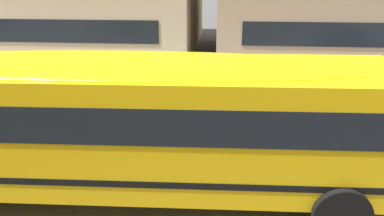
{
  "coord_description": "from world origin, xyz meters",
  "views": [
    {
      "loc": [
        3.54,
        -8.69,
        4.63
      ],
      "look_at": [
        2.87,
        -0.73,
        1.77
      ],
      "focal_mm": 35.85,
      "sensor_mm": 36.0,
      "label": 1
    }
  ],
  "objects": [
    {
      "name": "lane_centreline",
      "position": [
        0.0,
        0.0,
        0.0
      ],
      "size": [
        110.0,
        0.16,
        0.01
      ],
      "primitive_type": "cube",
      "color": "silver",
      "rests_on": "ground_plane"
    },
    {
      "name": "ground_plane",
      "position": [
        0.0,
        0.0,
        0.0
      ],
      "size": [
        400.0,
        400.0,
        0.0
      ],
      "primitive_type": "plane",
      "color": "#4C4C4F"
    },
    {
      "name": "school_bus",
      "position": [
        0.97,
        -1.48,
        1.82
      ],
      "size": [
        13.75,
        3.27,
        3.06
      ],
      "rotation": [
        0.0,
        0.0,
        3.17
      ],
      "color": "yellow",
      "rests_on": "ground_plane"
    },
    {
      "name": "sidewalk_far",
      "position": [
        0.0,
        7.69,
        0.01
      ],
      "size": [
        120.0,
        3.0,
        0.01
      ],
      "primitive_type": "cube",
      "color": "gray",
      "rests_on": "ground_plane"
    }
  ]
}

